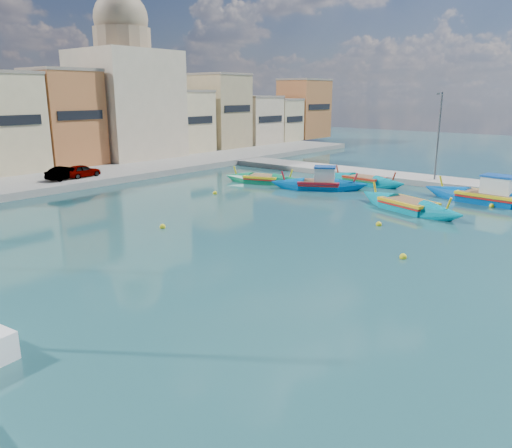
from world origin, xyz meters
TOP-DOWN VIEW (x-y plane):
  - ground at (0.00, 0.00)m, footprint 160.00×160.00m
  - east_quay at (18.00, 0.00)m, footprint 4.00×70.00m
  - north_quay at (0.00, 32.00)m, footprint 80.00×8.00m
  - north_townhouses at (6.68, 39.36)m, footprint 83.20×7.87m
  - church_block at (10.00, 40.00)m, footprint 10.00×10.00m
  - quay_street_lamp at (17.44, 6.00)m, footprint 1.18×0.16m
  - parked_cars at (-7.49, 30.50)m, footprint 14.81×2.47m
  - luzzu_turquoise_cabin at (12.53, 0.05)m, footprint 3.17×10.44m
  - luzzu_blue_cabin at (9.18, 12.71)m, footprint 5.96×8.40m
  - luzzu_cyan_mid at (13.90, 11.00)m, footprint 2.90×8.53m
  - luzzu_green at (8.59, 18.40)m, footprint 4.21×7.84m
  - luzzu_blue_south at (6.44, 3.67)m, footprint 5.14×9.46m
  - mooring_buoys at (0.89, 4.80)m, footprint 19.22×23.18m

SIDE VIEW (x-z plane):
  - ground at x=0.00m, z-range 0.00..0.00m
  - mooring_buoys at x=0.89m, z-range -0.10..0.26m
  - east_quay at x=18.00m, z-range 0.00..0.50m
  - luzzu_green at x=8.59m, z-range -0.94..1.46m
  - luzzu_cyan_mid at x=13.90m, z-range -0.98..1.50m
  - luzzu_blue_south at x=6.44m, z-range -1.06..1.62m
  - north_quay at x=0.00m, z-range 0.00..0.60m
  - luzzu_blue_cabin at x=9.18m, z-range -1.14..1.87m
  - luzzu_turquoise_cabin at x=12.53m, z-range -1.25..2.05m
  - parked_cars at x=-7.49m, z-range 0.59..1.79m
  - quay_street_lamp at x=17.44m, z-range 0.34..8.34m
  - north_townhouses at x=6.68m, z-range -0.10..10.09m
  - church_block at x=10.00m, z-range -1.14..17.96m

